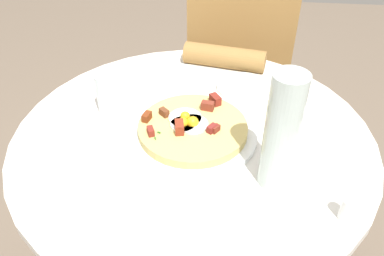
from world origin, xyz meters
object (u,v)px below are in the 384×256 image
at_px(bread_plate, 244,87).
at_px(breakfast_pizza, 190,127).
at_px(dining_table, 193,183).
at_px(fork, 79,147).
at_px(pizza_plate, 191,133).
at_px(knife, 64,150).
at_px(salt_shaker, 347,209).
at_px(person_seated, 235,87).
at_px(water_glass, 110,94).
at_px(water_bottle, 281,133).

bearing_deg(bread_plate, breakfast_pizza, -120.28).
bearing_deg(dining_table, fork, -161.85).
bearing_deg(pizza_plate, knife, -162.59).
distance_m(breakfast_pizza, salt_shaker, 0.41).
height_order(pizza_plate, salt_shaker, salt_shaker).
relative_size(breakfast_pizza, salt_shaker, 5.20).
relative_size(bread_plate, knife, 0.89).
relative_size(person_seated, water_glass, 9.36).
distance_m(bread_plate, fork, 0.51).
relative_size(pizza_plate, fork, 1.81).
height_order(breakfast_pizza, water_glass, water_glass).
bearing_deg(water_bottle, dining_table, 142.31).
relative_size(breakfast_pizza, fork, 1.52).
distance_m(pizza_plate, breakfast_pizza, 0.02).
distance_m(pizza_plate, fork, 0.28).
xyz_separation_m(bread_plate, water_glass, (-0.36, -0.16, 0.06)).
height_order(pizza_plate, knife, pizza_plate).
xyz_separation_m(breakfast_pizza, water_bottle, (0.20, -0.14, 0.11)).
xyz_separation_m(bread_plate, water_bottle, (0.06, -0.37, 0.13)).
relative_size(breakfast_pizza, knife, 1.52).
bearing_deg(fork, knife, 90.00).
bearing_deg(breakfast_pizza, salt_shaker, -34.88).
distance_m(knife, water_glass, 0.19).
bearing_deg(person_seated, dining_table, -100.64).
relative_size(fork, knife, 1.00).
bearing_deg(person_seated, water_glass, -121.68).
bearing_deg(water_glass, dining_table, -16.53).
distance_m(fork, salt_shaker, 0.62).
bearing_deg(water_bottle, person_seated, 95.51).
distance_m(person_seated, fork, 0.85).
relative_size(dining_table, pizza_plate, 2.81).
bearing_deg(water_bottle, pizza_plate, 144.61).
xyz_separation_m(dining_table, bread_plate, (0.13, 0.22, 0.19)).
relative_size(fork, water_bottle, 0.66).
height_order(bread_plate, salt_shaker, salt_shaker).
bearing_deg(dining_table, water_glass, 163.47).
distance_m(water_bottle, salt_shaker, 0.20).
bearing_deg(bread_plate, water_glass, -156.40).
height_order(bread_plate, fork, bread_plate).
bearing_deg(breakfast_pizza, bread_plate, 59.72).
xyz_separation_m(pizza_plate, salt_shaker, (0.33, -0.23, 0.02)).
distance_m(pizza_plate, water_bottle, 0.27).
relative_size(bread_plate, salt_shaker, 3.02).
bearing_deg(dining_table, salt_shaker, -36.20).
height_order(pizza_plate, water_bottle, water_bottle).
bearing_deg(fork, dining_table, -94.70).
bearing_deg(bread_plate, water_bottle, -80.31).
bearing_deg(salt_shaker, fork, 165.66).
height_order(fork, knife, same).
bearing_deg(pizza_plate, salt_shaker, -34.83).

